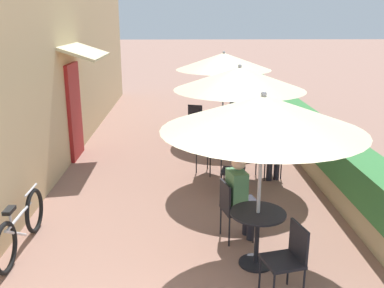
% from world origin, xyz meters
% --- Properties ---
extents(cafe_facade_wall, '(0.98, 14.84, 4.20)m').
position_xyz_m(cafe_facade_wall, '(-2.54, 7.29, 2.09)').
color(cafe_facade_wall, '#D6B784').
rests_on(cafe_facade_wall, ground_plane).
extents(planter_hedge, '(0.60, 13.84, 1.01)m').
position_xyz_m(planter_hedge, '(2.75, 7.32, 0.54)').
color(planter_hedge, tan).
rests_on(planter_hedge, ground_plane).
extents(patio_table_near, '(0.70, 0.70, 0.73)m').
position_xyz_m(patio_table_near, '(0.92, 2.15, 0.50)').
color(patio_table_near, black).
rests_on(patio_table_near, ground_plane).
extents(patio_umbrella_near, '(2.41, 2.41, 2.24)m').
position_xyz_m(patio_umbrella_near, '(0.92, 2.15, 1.99)').
color(patio_umbrella_near, '#B7B7BC').
rests_on(patio_umbrella_near, ground_plane).
extents(cafe_chair_near_left, '(0.48, 0.48, 0.87)m').
position_xyz_m(cafe_chair_near_left, '(0.68, 2.81, 0.52)').
color(cafe_chair_near_left, black).
rests_on(cafe_chair_near_left, ground_plane).
extents(seated_patron_near_left, '(0.47, 0.41, 1.25)m').
position_xyz_m(seated_patron_near_left, '(0.79, 2.83, 0.69)').
color(seated_patron_near_left, '#23232D').
rests_on(seated_patron_near_left, ground_plane).
extents(cafe_chair_near_right, '(0.48, 0.48, 0.87)m').
position_xyz_m(cafe_chair_near_right, '(1.16, 1.50, 0.52)').
color(cafe_chair_near_right, black).
rests_on(cafe_chair_near_right, ground_plane).
extents(patio_table_mid, '(0.70, 0.70, 0.73)m').
position_xyz_m(patio_table_mid, '(1.03, 5.06, 0.50)').
color(patio_table_mid, black).
rests_on(patio_table_mid, ground_plane).
extents(patio_umbrella_mid, '(2.41, 2.41, 2.24)m').
position_xyz_m(patio_umbrella_mid, '(1.03, 5.06, 1.99)').
color(patio_umbrella_mid, '#B7B7BC').
rests_on(patio_umbrella_mid, ground_plane).
extents(cafe_chair_mid_left, '(0.50, 0.50, 0.87)m').
position_xyz_m(cafe_chair_mid_left, '(1.67, 5.34, 0.52)').
color(cafe_chair_mid_left, black).
rests_on(cafe_chair_mid_left, ground_plane).
extents(seated_patron_mid_left, '(0.42, 0.48, 1.25)m').
position_xyz_m(seated_patron_mid_left, '(1.70, 5.24, 0.69)').
color(seated_patron_mid_left, '#23232D').
rests_on(seated_patron_mid_left, ground_plane).
extents(cafe_chair_mid_right, '(0.57, 0.57, 0.87)m').
position_xyz_m(cafe_chair_mid_right, '(0.47, 5.48, 0.52)').
color(cafe_chair_mid_right, black).
rests_on(cafe_chair_mid_right, ground_plane).
extents(cafe_chair_mid_back, '(0.48, 0.48, 0.87)m').
position_xyz_m(cafe_chair_mid_back, '(0.95, 4.38, 0.52)').
color(cafe_chair_mid_back, black).
rests_on(cafe_chair_mid_back, ground_plane).
extents(coffee_cup_mid, '(0.07, 0.07, 0.09)m').
position_xyz_m(coffee_cup_mid, '(1.11, 4.96, 0.77)').
color(coffee_cup_mid, '#B73D3D').
rests_on(coffee_cup_mid, patio_table_mid).
extents(patio_table_far, '(0.70, 0.70, 0.73)m').
position_xyz_m(patio_table_far, '(1.05, 8.19, 0.50)').
color(patio_table_far, black).
rests_on(patio_table_far, ground_plane).
extents(patio_umbrella_far, '(2.41, 2.41, 2.24)m').
position_xyz_m(patio_umbrella_far, '(1.05, 8.19, 1.99)').
color(patio_umbrella_far, '#B7B7BC').
rests_on(patio_umbrella_far, ground_plane).
extents(cafe_chair_far_left, '(0.57, 0.57, 0.87)m').
position_xyz_m(cafe_chair_far_left, '(1.51, 8.71, 0.52)').
color(cafe_chair_far_left, black).
rests_on(cafe_chair_far_left, ground_plane).
extents(cafe_chair_far_right, '(0.50, 0.50, 0.87)m').
position_xyz_m(cafe_chair_far_right, '(0.37, 8.32, 0.52)').
color(cafe_chair_far_right, black).
rests_on(cafe_chair_far_right, ground_plane).
extents(cafe_chair_far_back, '(0.48, 0.48, 0.87)m').
position_xyz_m(cafe_chair_far_back, '(1.27, 7.53, 0.52)').
color(cafe_chair_far_back, black).
rests_on(cafe_chair_far_back, ground_plane).
extents(coffee_cup_far, '(0.07, 0.07, 0.09)m').
position_xyz_m(coffee_cup_far, '(1.04, 8.13, 0.77)').
color(coffee_cup_far, white).
rests_on(coffee_cup_far, patio_table_far).
extents(bicycle_leaning, '(0.10, 1.71, 0.74)m').
position_xyz_m(bicycle_leaning, '(-2.20, 2.59, 0.34)').
color(bicycle_leaning, black).
rests_on(bicycle_leaning, ground_plane).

